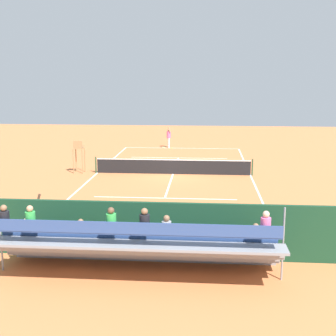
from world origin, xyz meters
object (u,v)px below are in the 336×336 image
at_px(tennis_net, 173,166).
at_px(line_judge, 38,219).
at_px(umpire_chair, 79,153).
at_px(tennis_ball_near, 172,148).
at_px(tennis_racket, 163,147).
at_px(bleacher_stand, 136,244).
at_px(tennis_player, 169,136).
at_px(equipment_bag, 158,246).
at_px(courtside_bench, 199,236).

height_order(tennis_net, line_judge, line_judge).
height_order(umpire_chair, tennis_ball_near, umpire_chair).
relative_size(tennis_net, umpire_chair, 4.81).
height_order(tennis_racket, tennis_ball_near, tennis_ball_near).
relative_size(bleacher_stand, line_judge, 4.70).
height_order(tennis_player, line_judge, same).
xyz_separation_m(bleacher_stand, equipment_bag, (-0.50, -1.98, -0.80)).
relative_size(bleacher_stand, tennis_player, 4.70).
bearing_deg(tennis_net, tennis_racket, -81.66).
bearing_deg(bleacher_stand, courtside_bench, -133.16).
relative_size(tennis_net, line_judge, 5.35).
distance_m(bleacher_stand, equipment_bag, 2.19).
relative_size(umpire_chair, tennis_racket, 3.72).
distance_m(bleacher_stand, umpire_chair, 16.48).
bearing_deg(line_judge, tennis_ball_near, -97.90).
bearing_deg(tennis_player, bleacher_stand, 92.34).
height_order(equipment_bag, tennis_ball_near, equipment_bag).
height_order(umpire_chair, tennis_player, umpire_chair).
xyz_separation_m(umpire_chair, line_judge, (-2.04, 13.04, -0.30)).
height_order(courtside_bench, tennis_ball_near, courtside_bench).
bearing_deg(courtside_bench, tennis_net, -81.94).
distance_m(equipment_bag, tennis_player, 24.82).
relative_size(bleacher_stand, equipment_bag, 10.07).
distance_m(tennis_player, tennis_racket, 1.11).
height_order(tennis_player, tennis_racket, tennis_player).
relative_size(courtside_bench, line_judge, 0.93).
distance_m(tennis_net, tennis_ball_near, 10.69).
distance_m(tennis_net, courtside_bench, 13.40).
relative_size(tennis_net, tennis_player, 5.35).
height_order(bleacher_stand, tennis_ball_near, bleacher_stand).
bearing_deg(courtside_bench, line_judge, -1.52).
xyz_separation_m(tennis_player, line_judge, (2.97, 24.47, 0.00)).
distance_m(courtside_bench, tennis_racket, 24.89).
xyz_separation_m(tennis_racket, line_judge, (2.50, 24.47, 1.00)).
distance_m(tennis_net, bleacher_stand, 15.39).
bearing_deg(tennis_net, umpire_chair, 0.65).
bearing_deg(equipment_bag, bleacher_stand, 75.96).
xyz_separation_m(bleacher_stand, courtside_bench, (-1.98, -2.11, -0.42)).
height_order(umpire_chair, line_judge, umpire_chair).
relative_size(umpire_chair, tennis_ball_near, 32.42).
bearing_deg(tennis_ball_near, umpire_chair, 63.53).
relative_size(equipment_bag, tennis_player, 0.47).
xyz_separation_m(bleacher_stand, umpire_chair, (6.10, -15.31, 0.33)).
relative_size(tennis_net, bleacher_stand, 1.14).
xyz_separation_m(equipment_bag, tennis_ball_near, (1.26, -24.04, -0.15)).
height_order(equipment_bag, tennis_racket, equipment_bag).
xyz_separation_m(umpire_chair, equipment_bag, (-6.60, 13.33, -1.13)).
height_order(courtside_bench, line_judge, line_judge).
relative_size(tennis_net, courtside_bench, 5.72).
relative_size(courtside_bench, equipment_bag, 2.00).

